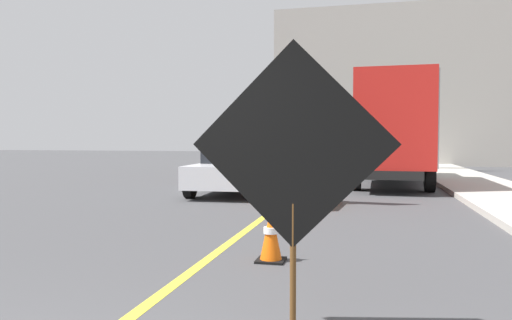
# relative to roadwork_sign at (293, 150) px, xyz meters

# --- Properties ---
(lane_center_stripe) EXTENTS (0.14, 36.00, 0.01)m
(lane_center_stripe) POSITION_rel_roadwork_sign_xyz_m (-1.44, 3.61, -1.47)
(lane_center_stripe) COLOR yellow
(lane_center_stripe) RESTS_ON ground
(roadwork_sign) EXTENTS (1.63, 0.10, 2.33)m
(roadwork_sign) POSITION_rel_roadwork_sign_xyz_m (0.00, 0.00, 0.00)
(roadwork_sign) COLOR #593819
(roadwork_sign) RESTS_ON ground
(arrow_board_trailer) EXTENTS (1.60, 1.90, 2.70)m
(arrow_board_trailer) POSITION_rel_roadwork_sign_xyz_m (-0.78, 7.56, -0.99)
(arrow_board_trailer) COLOR orange
(arrow_board_trailer) RESTS_ON ground
(box_truck) EXTENTS (2.53, 7.41, 3.56)m
(box_truck) POSITION_rel_roadwork_sign_xyz_m (1.36, 13.13, 0.43)
(box_truck) COLOR black
(box_truck) RESTS_ON ground
(pickup_car) EXTENTS (2.19, 4.63, 1.38)m
(pickup_car) POSITION_rel_roadwork_sign_xyz_m (-3.16, 9.79, -0.77)
(pickup_car) COLOR silver
(pickup_car) RESTS_ON ground
(highway_guide_sign) EXTENTS (2.79, 0.18, 5.00)m
(highway_guide_sign) POSITION_rel_roadwork_sign_xyz_m (3.08, 20.70, 1.95)
(highway_guide_sign) COLOR gray
(highway_guide_sign) RESTS_ON ground
(far_building_block) EXTENTS (17.31, 7.09, 9.62)m
(far_building_block) POSITION_rel_roadwork_sign_xyz_m (3.52, 29.31, 3.34)
(far_building_block) COLOR gray
(far_building_block) RESTS_ON ground
(traffic_cone_near_sign) EXTENTS (0.36, 0.36, 0.70)m
(traffic_cone_near_sign) POSITION_rel_roadwork_sign_xyz_m (-0.62, 2.21, -1.13)
(traffic_cone_near_sign) COLOR black
(traffic_cone_near_sign) RESTS_ON ground
(traffic_cone_mid_lane) EXTENTS (0.36, 0.36, 0.73)m
(traffic_cone_mid_lane) POSITION_rel_roadwork_sign_xyz_m (-0.99, 5.05, -1.11)
(traffic_cone_mid_lane) COLOR black
(traffic_cone_mid_lane) RESTS_ON ground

